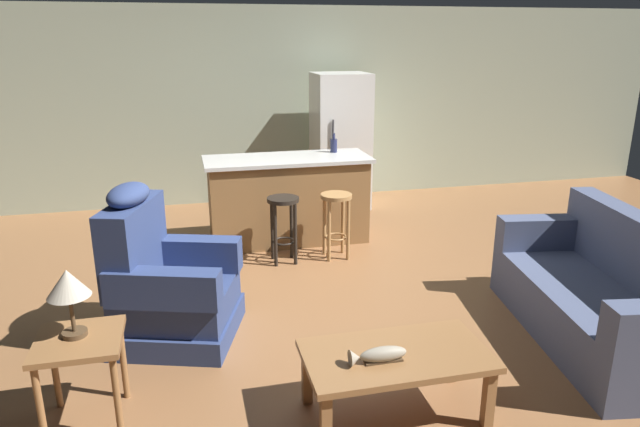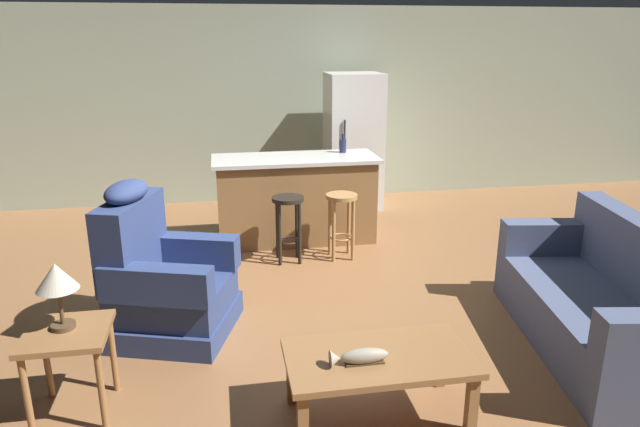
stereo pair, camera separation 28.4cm
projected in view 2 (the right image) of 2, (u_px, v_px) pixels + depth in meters
ground_plane at (316, 289)px, 5.21m from camera, size 12.00×12.00×0.00m
back_wall at (277, 106)px, 7.76m from camera, size 12.00×0.05×2.60m
coffee_table at (379, 363)px, 3.36m from camera, size 1.10×0.60×0.42m
fish_figurine at (359, 357)px, 3.24m from camera, size 0.34×0.10×0.10m
couch at (604, 305)px, 4.14m from camera, size 1.14×2.01×0.94m
recliner_near_lamp at (163, 281)px, 4.34m from camera, size 1.06×1.06×1.20m
end_table at (68, 345)px, 3.37m from camera, size 0.48×0.48×0.56m
table_lamp at (57, 280)px, 3.27m from camera, size 0.24×0.24×0.41m
kitchen_island at (296, 199)px, 6.34m from camera, size 1.80×0.70×0.95m
bar_stool_left at (288, 217)px, 5.72m from camera, size 0.32×0.32×0.68m
bar_stool_right at (341, 214)px, 5.81m from camera, size 0.32×0.32×0.68m
refrigerator at (353, 142)px, 7.50m from camera, size 0.70×0.69×1.76m
bottle_tall_green at (343, 145)px, 6.42m from camera, size 0.08×0.08×0.21m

